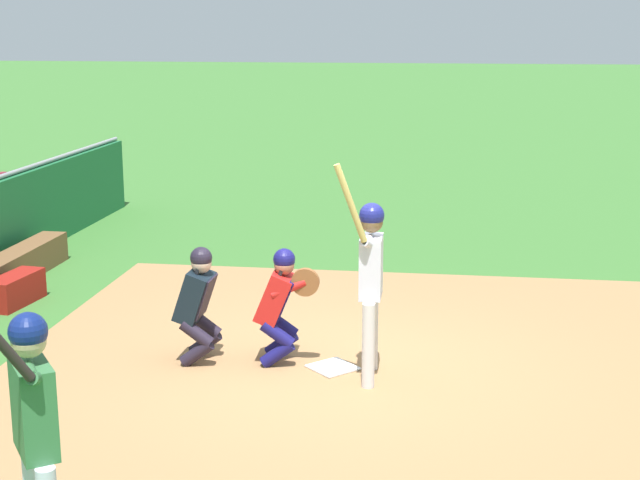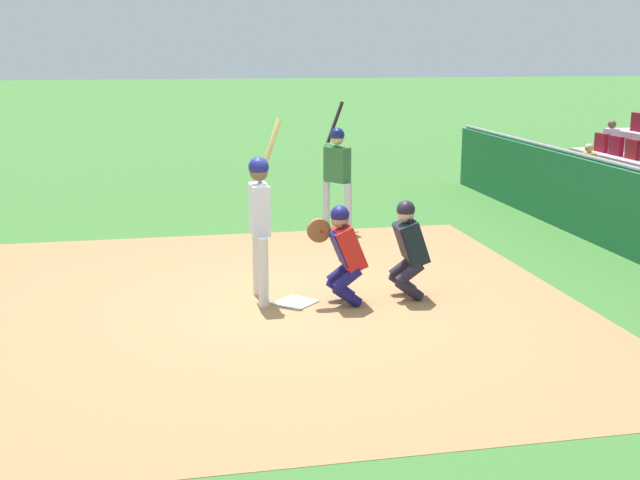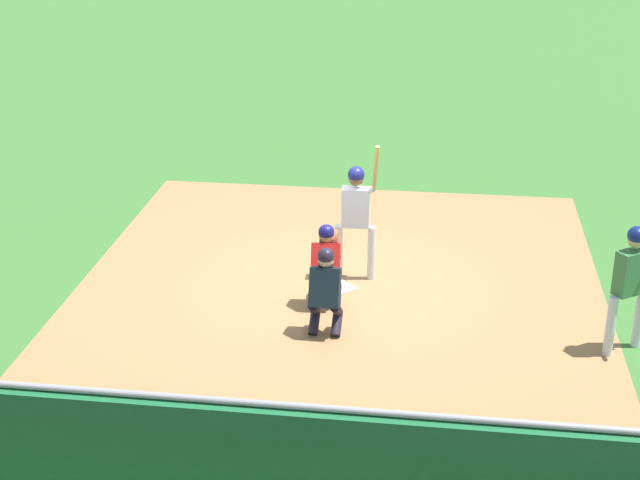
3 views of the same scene
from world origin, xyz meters
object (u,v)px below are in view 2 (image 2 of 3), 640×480
Objects in this scene: home_plate_marker at (296,302)px; home_plate_umpire at (408,245)px; on_deck_batter at (337,166)px; batter_at_plate at (260,212)px; catcher_crouching at (343,249)px.

home_plate_marker is 1.63m from home_plate_umpire.
home_plate_marker is at bearing 160.86° from on_deck_batter.
batter_at_plate is 1.78× the size of catcher_crouching.
home_plate_marker is 0.34× the size of catcher_crouching.
home_plate_umpire is at bearing -83.74° from catcher_crouching.
home_plate_marker is 4.46m from on_deck_batter.
on_deck_batter is (4.09, 0.06, 0.44)m from home_plate_umpire.
home_plate_umpire reaches higher than home_plate_marker.
home_plate_umpire is (-0.02, -1.47, 0.69)m from home_plate_marker.
on_deck_batter is at bearing -19.14° from home_plate_marker.
batter_at_plate reaches higher than home_plate_marker.
home_plate_marker is 0.19× the size of batter_at_plate.
home_plate_umpire reaches higher than catcher_crouching.
home_plate_marker is 0.20× the size of on_deck_batter.
catcher_crouching is 0.99× the size of home_plate_umpire.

